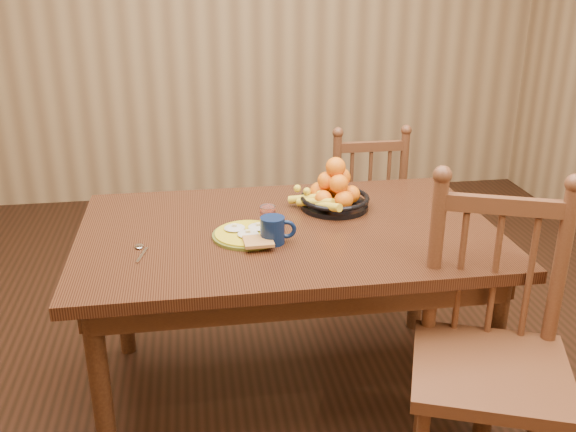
{
  "coord_description": "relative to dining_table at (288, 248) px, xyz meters",
  "views": [
    {
      "loc": [
        -0.35,
        -2.26,
        1.72
      ],
      "look_at": [
        0.0,
        0.0,
        0.8
      ],
      "focal_mm": 40.0,
      "sensor_mm": 36.0,
      "label": 1
    }
  ],
  "objects": [
    {
      "name": "room",
      "position": [
        0.0,
        0.0,
        0.68
      ],
      "size": [
        4.52,
        5.02,
        2.72
      ],
      "color": "black",
      "rests_on": "ground"
    },
    {
      "name": "dining_table",
      "position": [
        0.0,
        0.0,
        0.0
      ],
      "size": [
        1.6,
        1.0,
        0.75
      ],
      "color": "black",
      "rests_on": "ground"
    },
    {
      "name": "chair_far",
      "position": [
        0.53,
        0.85,
        -0.21
      ],
      "size": [
        0.42,
        0.41,
        0.93
      ],
      "rotation": [
        0.0,
        0.0,
        3.14
      ],
      "color": "#482815",
      "rests_on": "ground"
    },
    {
      "name": "chair_near",
      "position": [
        0.57,
        -0.63,
        -0.14
      ],
      "size": [
        0.62,
        0.61,
        1.08
      ],
      "rotation": [
        0.0,
        0.0,
        -0.37
      ],
      "color": "#482815",
      "rests_on": "ground"
    },
    {
      "name": "breakfast_plate",
      "position": [
        -0.16,
        -0.06,
        0.1
      ],
      "size": [
        0.26,
        0.29,
        0.04
      ],
      "color": "#59601E",
      "rests_on": "dining_table"
    },
    {
      "name": "fork",
      "position": [
        -0.14,
        -0.08,
        0.09
      ],
      "size": [
        0.05,
        0.18,
        0.0
      ],
      "rotation": [
        0.0,
        0.0,
        0.17
      ],
      "color": "silver",
      "rests_on": "dining_table"
    },
    {
      "name": "spoon",
      "position": [
        -0.55,
        -0.12,
        0.09
      ],
      "size": [
        0.05,
        0.16,
        0.01
      ],
      "rotation": [
        0.0,
        0.0,
        -0.23
      ],
      "color": "silver",
      "rests_on": "dining_table"
    },
    {
      "name": "coffee_mug",
      "position": [
        -0.07,
        -0.13,
        0.14
      ],
      "size": [
        0.13,
        0.09,
        0.1
      ],
      "color": "#0A1838",
      "rests_on": "dining_table"
    },
    {
      "name": "juice_glass",
      "position": [
        -0.08,
        0.01,
        0.13
      ],
      "size": [
        0.06,
        0.06,
        0.09
      ],
      "color": "silver",
      "rests_on": "dining_table"
    },
    {
      "name": "fruit_bowl",
      "position": [
        0.22,
        0.18,
        0.15
      ],
      "size": [
        0.32,
        0.32,
        0.22
      ],
      "color": "black",
      "rests_on": "dining_table"
    }
  ]
}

